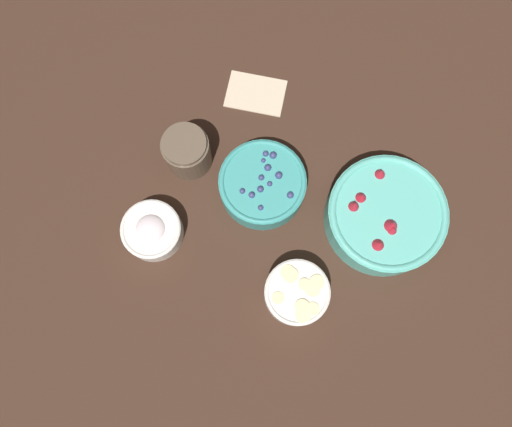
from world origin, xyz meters
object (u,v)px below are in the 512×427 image
Objects in this scene: bowl_blueberries at (262,184)px; bowl_bananas at (297,293)px; jar_chocolate at (187,152)px; bowl_strawberries at (385,215)px; bowl_cream at (152,230)px.

bowl_bananas is at bearing -40.57° from bowl_blueberries.
bowl_blueberries is 0.17m from jar_chocolate.
bowl_strawberries is at bearing 13.95° from jar_chocolate.
jar_chocolate reaches higher than bowl_blueberries.
bowl_cream is at bearing -170.72° from bowl_bananas.
bowl_blueberries is 1.83× the size of jar_chocolate.
bowl_strawberries reaches higher than bowl_bananas.
bowl_blueberries is (-0.25, -0.08, -0.01)m from bowl_strawberries.
bowl_blueberries is 0.25m from bowl_cream.
bowl_bananas is at bearing 9.28° from bowl_cream.
jar_chocolate is at bearing -166.05° from bowl_strawberries.
jar_chocolate is at bearing 99.71° from bowl_cream.
bowl_cream reaches higher than bowl_bananas.
bowl_cream is at bearing -144.10° from bowl_strawberries.
bowl_blueberries reaches higher than bowl_cream.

